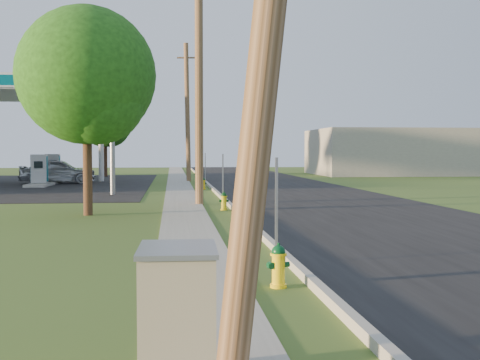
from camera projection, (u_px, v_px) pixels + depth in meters
name	position (u px, v px, depth m)	size (l,w,h in m)	color
ground_plane	(317.00, 334.00, 6.97)	(140.00, 140.00, 0.00)	#3D5822
road	(386.00, 224.00, 17.40)	(8.00, 120.00, 0.02)	black
curb	(250.00, 223.00, 16.95)	(0.15, 120.00, 0.15)	#A8A59A
sidewalk	(187.00, 226.00, 16.75)	(1.50, 120.00, 0.03)	gray
utility_pole_mid	(199.00, 78.00, 23.53)	(1.40, 0.32, 9.80)	brown
utility_pole_far	(187.00, 112.00, 41.41)	(1.40, 0.32, 9.50)	brown
sign_post_near	(276.00, 211.00, 11.12)	(0.05, 0.04, 2.00)	gray
sign_post_mid	(223.00, 180.00, 22.83)	(0.05, 0.04, 2.00)	gray
sign_post_far	(205.00, 170.00, 34.94)	(0.05, 0.04, 2.00)	gray
fuel_pump_ne	(39.00, 174.00, 35.64)	(1.20, 3.20, 1.90)	#A8A59A
fuel_pump_se	(53.00, 172.00, 39.61)	(1.20, 3.20, 1.90)	#A8A59A
price_pylon	(112.00, 81.00, 28.53)	(0.34, 2.04, 6.85)	gray
distant_building	(394.00, 152.00, 53.56)	(14.00, 10.00, 4.00)	gray
tree_verge	(89.00, 81.00, 19.51)	(4.51, 4.51, 6.83)	#3A2516
tree_lot	(106.00, 120.00, 48.46)	(4.69, 4.69, 7.11)	#3A2516
hydrant_near	(279.00, 266.00, 9.31)	(0.36, 0.32, 0.70)	yellow
hydrant_mid	(224.00, 201.00, 21.41)	(0.34, 0.30, 0.67)	yellow
hydrant_far	(203.00, 183.00, 32.89)	(0.35, 0.31, 0.67)	yellow
utility_cabinet	(178.00, 333.00, 4.73)	(0.63, 0.82, 1.37)	tan
car_silver	(58.00, 171.00, 38.75)	(1.92, 4.77, 1.62)	silver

